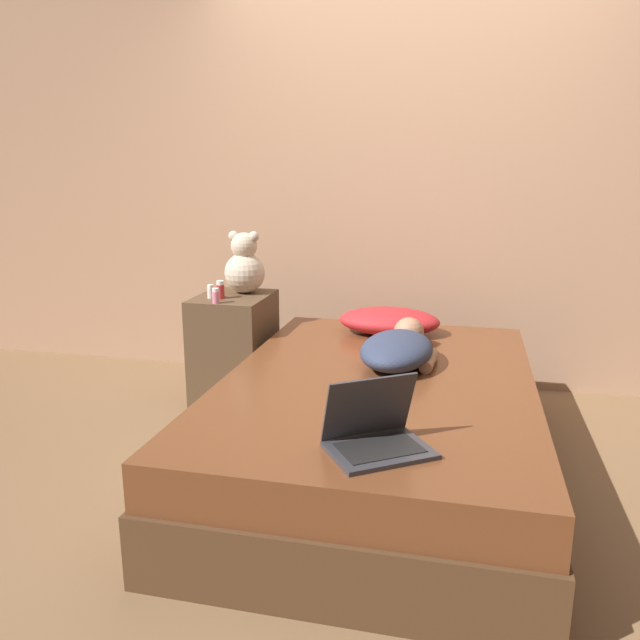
# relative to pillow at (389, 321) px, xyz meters

# --- Properties ---
(ground_plane) EXTENTS (12.00, 12.00, 0.00)m
(ground_plane) POSITION_rel_pillow_xyz_m (0.05, -0.75, -0.52)
(ground_plane) COLOR brown
(wall_back) EXTENTS (8.00, 0.06, 2.60)m
(wall_back) POSITION_rel_pillow_xyz_m (0.05, 0.57, 0.78)
(wall_back) COLOR tan
(wall_back) RESTS_ON ground_plane
(bed) EXTENTS (1.37, 2.08, 0.45)m
(bed) POSITION_rel_pillow_xyz_m (0.05, -0.75, -0.30)
(bed) COLOR #4C331E
(bed) RESTS_ON ground_plane
(nightstand) EXTENTS (0.40, 0.50, 0.64)m
(nightstand) POSITION_rel_pillow_xyz_m (-0.89, -0.08, -0.20)
(nightstand) COLOR brown
(nightstand) RESTS_ON ground_plane
(pillow) EXTENTS (0.56, 0.36, 0.15)m
(pillow) POSITION_rel_pillow_xyz_m (0.00, 0.00, 0.00)
(pillow) COLOR red
(pillow) RESTS_ON bed
(person_lying) EXTENTS (0.37, 0.69, 0.16)m
(person_lying) POSITION_rel_pillow_xyz_m (0.11, -0.53, 0.00)
(person_lying) COLOR #2D3851
(person_lying) RESTS_ON bed
(laptop) EXTENTS (0.40, 0.38, 0.24)m
(laptop) POSITION_rel_pillow_xyz_m (0.14, -1.48, -0.02)
(laptop) COLOR #333338
(laptop) RESTS_ON bed
(teddy_bear) EXTENTS (0.24, 0.24, 0.36)m
(teddy_bear) POSITION_rel_pillow_xyz_m (-0.85, 0.02, 0.27)
(teddy_bear) COLOR beige
(teddy_bear) RESTS_ON nightstand
(bottle_red) EXTENTS (0.04, 0.04, 0.10)m
(bottle_red) POSITION_rel_pillow_xyz_m (-0.93, -0.17, 0.17)
(bottle_red) COLOR #B72D2D
(bottle_red) RESTS_ON nightstand
(bottle_pink) EXTENTS (0.04, 0.04, 0.08)m
(bottle_pink) POSITION_rel_pillow_xyz_m (-0.91, -0.29, 0.16)
(bottle_pink) COLOR pink
(bottle_pink) RESTS_ON nightstand
(bottle_white) EXTENTS (0.04, 0.04, 0.08)m
(bottle_white) POSITION_rel_pillow_xyz_m (-0.99, -0.17, 0.15)
(bottle_white) COLOR white
(bottle_white) RESTS_ON nightstand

